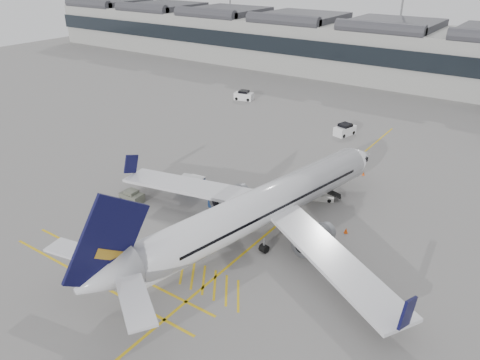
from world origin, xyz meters
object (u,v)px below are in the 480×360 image
Objects in this scene: baggage_cart_a at (223,195)px; pushback_tug at (132,197)px; ramp_agent_a at (263,206)px; airliner_main at (259,208)px; ramp_agent_b at (242,193)px; belt_loader at (316,194)px.

pushback_tug is at bearing -156.96° from baggage_cart_a.
baggage_cart_a reaches higher than ramp_agent_a.
baggage_cart_a is (-6.77, 3.23, -2.06)m from airliner_main.
airliner_main is at bearing 109.05° from ramp_agent_b.
baggage_cart_a is 1.11× the size of ramp_agent_b.
airliner_main is 15.63m from pushback_tug.
pushback_tug is (-9.77, -7.39, -0.25)m from ramp_agent_b.
pushback_tug is at bearing -167.25° from belt_loader.
belt_loader is at bearing -171.70° from ramp_agent_b.
pushback_tug is (-15.26, -2.34, -2.40)m from airliner_main.
belt_loader reaches higher than pushback_tug.
belt_loader is 2.80× the size of ramp_agent_a.
belt_loader is 20.70m from pushback_tug.
ramp_agent_b reaches higher than ramp_agent_a.
baggage_cart_a is 4.88m from ramp_agent_a.
airliner_main is 7.76m from ramp_agent_b.
baggage_cart_a is 10.16m from pushback_tug.
ramp_agent_a is at bearing -142.05° from belt_loader.
airliner_main reaches higher than ramp_agent_a.
belt_loader is 10.59m from baggage_cart_a.
airliner_main is at bearing -113.74° from ramp_agent_a.
ramp_agent_b is (-6.77, -5.05, 0.33)m from belt_loader.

